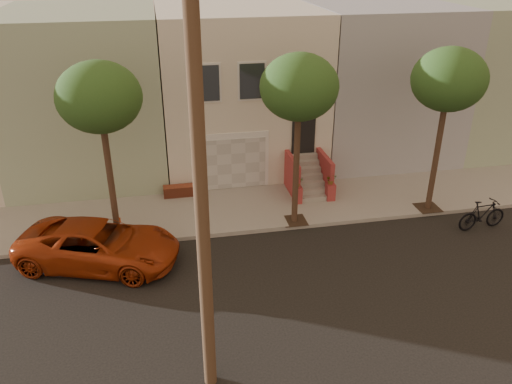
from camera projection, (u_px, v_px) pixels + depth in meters
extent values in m
plane|color=black|center=(295.00, 288.00, 15.83)|extent=(90.00, 90.00, 0.00)
cube|color=#9C988E|center=(261.00, 207.00, 20.51)|extent=(40.00, 3.70, 0.15)
cube|color=beige|center=(236.00, 84.00, 24.09)|extent=(7.00, 8.00, 7.00)
cube|color=#90A686|center=(87.00, 91.00, 22.92)|extent=(6.50, 8.00, 7.00)
cube|color=#9A9CA2|center=(372.00, 77.00, 25.26)|extent=(6.50, 8.00, 7.00)
cube|color=#90A686|center=(490.00, 72.00, 26.38)|extent=(6.50, 8.00, 7.00)
cube|color=silver|center=(231.00, 161.00, 21.42)|extent=(3.20, 0.12, 2.50)
cube|color=#B8B8B3|center=(231.00, 164.00, 21.41)|extent=(2.90, 0.06, 2.20)
cube|color=#9C988E|center=(239.00, 207.00, 20.32)|extent=(3.20, 3.70, 0.02)
cube|color=brown|center=(181.00, 191.00, 21.21)|extent=(1.40, 0.45, 0.44)
cube|color=black|center=(304.00, 131.00, 21.40)|extent=(1.00, 0.06, 2.00)
cube|color=#3F4751|center=(206.00, 83.00, 19.74)|extent=(1.00, 0.06, 1.40)
cube|color=silver|center=(206.00, 83.00, 19.76)|extent=(1.15, 0.05, 1.55)
cube|color=#3F4751|center=(252.00, 81.00, 20.05)|extent=(1.00, 0.06, 1.40)
cube|color=silver|center=(252.00, 81.00, 20.07)|extent=(1.15, 0.05, 1.55)
cube|color=#3F4751|center=(296.00, 79.00, 20.36)|extent=(1.00, 0.06, 1.40)
cube|color=silver|center=(296.00, 79.00, 20.38)|extent=(1.15, 0.05, 1.55)
cube|color=#9C988E|center=(313.00, 198.00, 20.84)|extent=(1.20, 0.28, 0.20)
cube|color=#9C988E|center=(312.00, 191.00, 21.00)|extent=(1.20, 0.28, 0.20)
cube|color=#9C988E|center=(310.00, 184.00, 21.15)|extent=(1.20, 0.28, 0.20)
cube|color=#9C988E|center=(308.00, 177.00, 21.31)|extent=(1.20, 0.28, 0.20)
cube|color=#9C988E|center=(307.00, 170.00, 21.47)|extent=(1.20, 0.28, 0.20)
cube|color=#9C988E|center=(305.00, 163.00, 21.63)|extent=(1.20, 0.28, 0.20)
cube|color=#9C988E|center=(303.00, 156.00, 21.79)|extent=(1.20, 0.28, 0.20)
cube|color=maroon|center=(292.00, 176.00, 21.15)|extent=(0.18, 1.96, 1.60)
cube|color=maroon|center=(324.00, 173.00, 21.39)|extent=(0.18, 1.96, 1.60)
cube|color=maroon|center=(297.00, 195.00, 20.57)|extent=(0.35, 0.35, 0.70)
imported|color=#214819|center=(298.00, 182.00, 20.32)|extent=(0.40, 0.35, 0.45)
cube|color=maroon|center=(330.00, 192.00, 20.81)|extent=(0.35, 0.35, 0.70)
imported|color=#214819|center=(331.00, 179.00, 20.56)|extent=(0.41, 0.35, 0.45)
cube|color=#2D2116|center=(119.00, 238.00, 18.25)|extent=(0.90, 0.90, 0.02)
cylinder|color=#3C271B|center=(111.00, 185.00, 17.33)|extent=(0.22, 0.22, 4.20)
ellipsoid|color=#214819|center=(99.00, 97.00, 15.98)|extent=(2.70, 2.57, 2.29)
cube|color=#2D2116|center=(294.00, 221.00, 19.37)|extent=(0.90, 0.90, 0.02)
cylinder|color=#3C271B|center=(296.00, 170.00, 18.45)|extent=(0.22, 0.22, 4.20)
ellipsoid|color=#214819|center=(299.00, 87.00, 17.10)|extent=(2.70, 2.57, 2.29)
cube|color=#2D2116|center=(428.00, 208.00, 20.32)|extent=(0.90, 0.90, 0.02)
cylinder|color=#3C271B|center=(436.00, 159.00, 19.39)|extent=(0.22, 0.22, 4.20)
ellipsoid|color=#214819|center=(449.00, 79.00, 18.05)|extent=(2.70, 2.57, 2.29)
cylinder|color=#483121|center=(201.00, 199.00, 10.29)|extent=(0.30, 0.30, 10.00)
imported|color=#9D310F|center=(99.00, 245.00, 16.75)|extent=(5.76, 3.98, 1.46)
imported|color=black|center=(482.00, 215.00, 18.88)|extent=(2.01, 0.73, 1.18)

